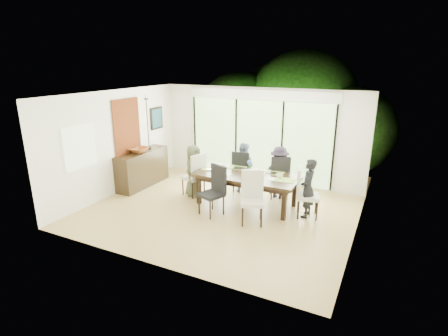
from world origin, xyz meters
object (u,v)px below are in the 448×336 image
at_px(chair_near_left, 211,191).
at_px(cup_a, 223,167).
at_px(chair_far_right, 279,176).
at_px(sideboard, 143,168).
at_px(chair_left_end, 193,174).
at_px(person_right_end, 308,188).
at_px(laptop, 213,170).
at_px(person_left_end, 194,171).
at_px(cup_b, 251,175).
at_px(bowl, 139,150).
at_px(person_far_left, 243,167).
at_px(chair_far_left, 243,171).
at_px(vase, 249,172).
at_px(cup_c, 280,176).
at_px(table_top, 247,176).
at_px(chair_right_end, 308,193).
at_px(person_far_right, 279,172).
at_px(chair_near_right, 252,198).

xyz_separation_m(chair_near_left, cup_a, (-0.20, 1.02, 0.26)).
bearing_deg(chair_far_right, sideboard, -11.15).
relative_size(chair_left_end, chair_far_right, 1.00).
xyz_separation_m(person_right_end, laptop, (-2.33, -0.10, 0.12)).
bearing_deg(chair_far_right, person_left_end, -1.19).
relative_size(cup_b, bowl, 0.20).
xyz_separation_m(chair_near_left, person_right_end, (1.98, 0.87, 0.10)).
height_order(person_far_left, cup_b, person_far_left).
relative_size(laptop, cup_b, 3.30).
relative_size(person_left_end, laptop, 3.91).
xyz_separation_m(chair_left_end, cup_b, (1.65, -0.10, 0.26)).
bearing_deg(chair_far_left, chair_near_left, 84.75).
bearing_deg(vase, cup_c, 3.81).
height_order(table_top, chair_far_right, chair_far_right).
bearing_deg(person_right_end, cup_a, -94.49).
distance_m(table_top, chair_right_end, 1.51).
bearing_deg(person_far_right, chair_near_left, 58.65).
distance_m(chair_near_right, person_right_end, 1.31).
bearing_deg(cup_a, chair_far_left, 70.35).
relative_size(chair_far_left, chair_near_right, 1.00).
height_order(chair_near_right, cup_c, chair_near_right).
distance_m(cup_b, bowl, 3.33).
relative_size(chair_right_end, bowl, 2.19).
relative_size(person_left_end, person_far_left, 1.00).
bearing_deg(cup_a, chair_far_right, 29.25).
bearing_deg(bowl, table_top, 1.67).
distance_m(chair_far_right, laptop, 1.71).
xyz_separation_m(vase, cup_b, (0.10, -0.15, -0.01)).
relative_size(table_top, chair_right_end, 2.18).
xyz_separation_m(chair_left_end, chair_near_right, (2.00, -0.87, 0.00)).
xyz_separation_m(chair_right_end, chair_far_left, (-1.95, 0.85, 0.00)).
distance_m(person_right_end, cup_a, 2.19).
bearing_deg(chair_near_left, cup_c, 58.41).
bearing_deg(chair_right_end, vase, 72.51).
relative_size(person_right_end, sideboard, 0.76).
distance_m(chair_near_left, cup_b, 1.04).
distance_m(table_top, chair_near_left, 1.02).
relative_size(chair_left_end, cup_a, 8.87).
distance_m(person_far_right, cup_a, 1.43).
distance_m(person_right_end, sideboard, 4.65).
distance_m(chair_right_end, cup_b, 1.38).
distance_m(chair_near_right, bowl, 3.78).
bearing_deg(chair_left_end, bowl, -67.60).
xyz_separation_m(person_left_end, person_right_end, (2.96, 0.00, 0.00)).
distance_m(chair_left_end, chair_far_right, 2.22).
xyz_separation_m(chair_far_left, person_far_left, (0.00, -0.02, 0.10)).
bearing_deg(person_right_end, chair_far_right, -132.98).
bearing_deg(laptop, person_far_right, 10.35).
bearing_deg(chair_far_left, cup_a, 66.76).
xyz_separation_m(chair_left_end, person_far_left, (1.05, 0.83, 0.10)).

